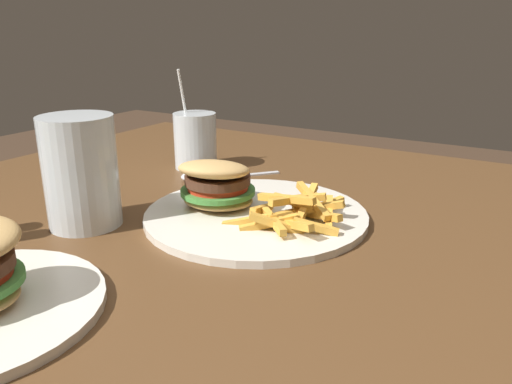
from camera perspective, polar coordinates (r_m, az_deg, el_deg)
name	(u,v)px	position (r m, az deg, el deg)	size (l,w,h in m)	color
dining_table	(209,320)	(0.62, -5.40, -14.36)	(1.21, 1.26, 0.71)	brown
meal_plate_near	(244,203)	(0.69, -1.34, -1.30)	(0.31, 0.31, 0.08)	silver
beer_glass	(78,174)	(0.68, -19.66, 1.92)	(0.09, 0.09, 0.15)	silver
juice_glass	(195,143)	(0.94, -6.94, 5.60)	(0.08, 0.08, 0.18)	silver
spoon	(201,176)	(0.86, -6.25, 1.81)	(0.14, 0.15, 0.02)	silver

